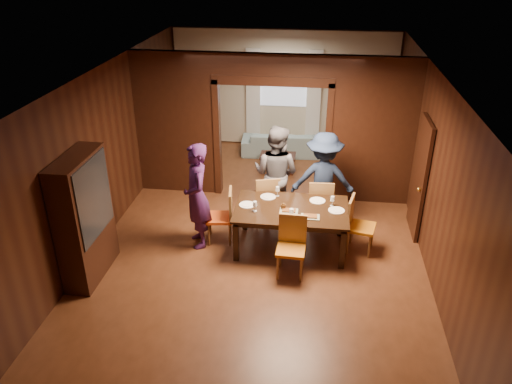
# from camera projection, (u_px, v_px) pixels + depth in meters

# --- Properties ---
(floor) EXTENTS (9.00, 9.00, 0.00)m
(floor) POSITION_uv_depth(u_px,v_px,m) (262.00, 234.00, 9.01)
(floor) COLOR #532C17
(floor) RESTS_ON ground
(ceiling) EXTENTS (5.50, 9.00, 0.02)m
(ceiling) POSITION_uv_depth(u_px,v_px,m) (263.00, 74.00, 7.70)
(ceiling) COLOR silver
(ceiling) RESTS_ON room_walls
(room_walls) EXTENTS (5.52, 9.01, 2.90)m
(room_walls) POSITION_uv_depth(u_px,v_px,m) (273.00, 121.00, 10.00)
(room_walls) COLOR black
(room_walls) RESTS_ON floor
(person_purple) EXTENTS (0.67, 0.79, 1.84)m
(person_purple) POSITION_uv_depth(u_px,v_px,m) (197.00, 196.00, 8.33)
(person_purple) COLOR #401A4E
(person_purple) RESTS_ON floor
(person_grey) EXTENTS (1.08, 0.96, 1.84)m
(person_grey) POSITION_uv_depth(u_px,v_px,m) (276.00, 174.00, 9.13)
(person_grey) COLOR #54545B
(person_grey) RESTS_ON floor
(person_navy) EXTENTS (1.16, 0.67, 1.78)m
(person_navy) POSITION_uv_depth(u_px,v_px,m) (323.00, 180.00, 8.98)
(person_navy) COLOR #19253E
(person_navy) RESTS_ON floor
(sofa) EXTENTS (2.01, 0.89, 0.57)m
(sofa) POSITION_uv_depth(u_px,v_px,m) (282.00, 143.00, 12.28)
(sofa) COLOR #83A3AB
(sofa) RESTS_ON floor
(serving_bowl) EXTENTS (0.36, 0.36, 0.09)m
(serving_bowl) POSITION_uv_depth(u_px,v_px,m) (297.00, 204.00, 8.32)
(serving_bowl) COLOR black
(serving_bowl) RESTS_ON dining_table
(dining_table) EXTENTS (1.88, 1.17, 0.76)m
(dining_table) POSITION_uv_depth(u_px,v_px,m) (291.00, 228.00, 8.46)
(dining_table) COLOR black
(dining_table) RESTS_ON floor
(coffee_table) EXTENTS (0.80, 0.50, 0.40)m
(coffee_table) POSITION_uv_depth(u_px,v_px,m) (278.00, 163.00, 11.39)
(coffee_table) COLOR black
(coffee_table) RESTS_ON floor
(chair_left) EXTENTS (0.50, 0.50, 0.97)m
(chair_left) POSITION_uv_depth(u_px,v_px,m) (219.00, 216.00, 8.62)
(chair_left) COLOR #E85115
(chair_left) RESTS_ON floor
(chair_right) EXTENTS (0.52, 0.52, 0.97)m
(chair_right) POSITION_uv_depth(u_px,v_px,m) (362.00, 226.00, 8.33)
(chair_right) COLOR orange
(chair_right) RESTS_ON floor
(chair_far_l) EXTENTS (0.55, 0.55, 0.97)m
(chair_far_l) POSITION_uv_depth(u_px,v_px,m) (266.00, 199.00, 9.19)
(chair_far_l) COLOR #C85D12
(chair_far_l) RESTS_ON floor
(chair_far_r) EXTENTS (0.46, 0.46, 0.97)m
(chair_far_r) POSITION_uv_depth(u_px,v_px,m) (320.00, 202.00, 9.06)
(chair_far_r) COLOR red
(chair_far_r) RESTS_ON floor
(chair_near) EXTENTS (0.46, 0.46, 0.97)m
(chair_near) POSITION_uv_depth(u_px,v_px,m) (291.00, 248.00, 7.72)
(chair_near) COLOR #CB6E13
(chair_near) RESTS_ON floor
(hutch) EXTENTS (0.40, 1.20, 2.00)m
(hutch) POSITION_uv_depth(u_px,v_px,m) (84.00, 218.00, 7.52)
(hutch) COLOR black
(hutch) RESTS_ON floor
(door_right) EXTENTS (0.06, 0.90, 2.10)m
(door_right) POSITION_uv_depth(u_px,v_px,m) (420.00, 178.00, 8.67)
(door_right) COLOR black
(door_right) RESTS_ON floor
(window_far) EXTENTS (1.20, 0.03, 1.30)m
(window_far) POSITION_uv_depth(u_px,v_px,m) (284.00, 80.00, 12.17)
(window_far) COLOR silver
(window_far) RESTS_ON back_wall
(curtain_left) EXTENTS (0.35, 0.06, 2.40)m
(curtain_left) POSITION_uv_depth(u_px,v_px,m) (253.00, 97.00, 12.42)
(curtain_left) COLOR white
(curtain_left) RESTS_ON back_wall
(curtain_right) EXTENTS (0.35, 0.06, 2.40)m
(curtain_right) POSITION_uv_depth(u_px,v_px,m) (314.00, 99.00, 12.25)
(curtain_right) COLOR white
(curtain_right) RESTS_ON back_wall
(plate_left) EXTENTS (0.27, 0.27, 0.01)m
(plate_left) POSITION_uv_depth(u_px,v_px,m) (247.00, 205.00, 8.39)
(plate_left) COLOR white
(plate_left) RESTS_ON dining_table
(plate_far_l) EXTENTS (0.27, 0.27, 0.01)m
(plate_far_l) POSITION_uv_depth(u_px,v_px,m) (268.00, 197.00, 8.65)
(plate_far_l) COLOR silver
(plate_far_l) RESTS_ON dining_table
(plate_far_r) EXTENTS (0.27, 0.27, 0.01)m
(plate_far_r) POSITION_uv_depth(u_px,v_px,m) (317.00, 201.00, 8.52)
(plate_far_r) COLOR white
(plate_far_r) RESTS_ON dining_table
(plate_right) EXTENTS (0.27, 0.27, 0.01)m
(plate_right) POSITION_uv_depth(u_px,v_px,m) (336.00, 210.00, 8.21)
(plate_right) COLOR white
(plate_right) RESTS_ON dining_table
(plate_near) EXTENTS (0.27, 0.27, 0.01)m
(plate_near) POSITION_uv_depth(u_px,v_px,m) (289.00, 219.00, 7.96)
(plate_near) COLOR silver
(plate_near) RESTS_ON dining_table
(platter_a) EXTENTS (0.30, 0.20, 0.04)m
(platter_a) POSITION_uv_depth(u_px,v_px,m) (289.00, 211.00, 8.18)
(platter_a) COLOR gray
(platter_a) RESTS_ON dining_table
(platter_b) EXTENTS (0.30, 0.20, 0.04)m
(platter_b) POSITION_uv_depth(u_px,v_px,m) (310.00, 216.00, 8.01)
(platter_b) COLOR gray
(platter_b) RESTS_ON dining_table
(wineglass_left) EXTENTS (0.08, 0.08, 0.18)m
(wineglass_left) POSITION_uv_depth(u_px,v_px,m) (255.00, 206.00, 8.16)
(wineglass_left) COLOR silver
(wineglass_left) RESTS_ON dining_table
(wineglass_far) EXTENTS (0.08, 0.08, 0.18)m
(wineglass_far) POSITION_uv_depth(u_px,v_px,m) (278.00, 191.00, 8.65)
(wineglass_far) COLOR white
(wineglass_far) RESTS_ON dining_table
(wineglass_right) EXTENTS (0.08, 0.08, 0.18)m
(wineglass_right) POSITION_uv_depth(u_px,v_px,m) (332.00, 201.00, 8.32)
(wineglass_right) COLOR silver
(wineglass_right) RESTS_ON dining_table
(tumbler) EXTENTS (0.07, 0.07, 0.14)m
(tumbler) POSITION_uv_depth(u_px,v_px,m) (291.00, 213.00, 8.01)
(tumbler) COLOR white
(tumbler) RESTS_ON dining_table
(condiment_jar) EXTENTS (0.08, 0.08, 0.11)m
(condiment_jar) POSITION_uv_depth(u_px,v_px,m) (283.00, 206.00, 8.24)
(condiment_jar) COLOR #492B11
(condiment_jar) RESTS_ON dining_table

